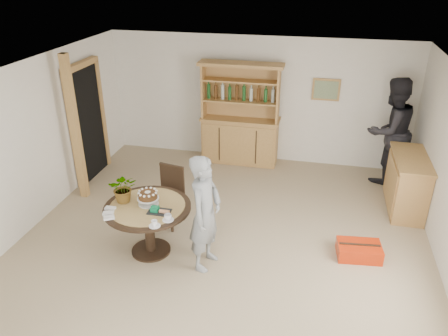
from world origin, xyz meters
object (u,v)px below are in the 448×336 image
at_px(dining_table, 148,215).
at_px(hutch, 240,130).
at_px(teen_boy, 205,213).
at_px(sideboard, 407,183).
at_px(red_suitcase, 359,251).
at_px(dining_chair, 169,191).
at_px(adult_person, 390,131).

bearing_deg(dining_table, hutch, 78.67).
distance_m(dining_table, teen_boy, 0.88).
relative_size(sideboard, dining_table, 1.05).
height_order(hutch, red_suitcase, hutch).
xyz_separation_m(sideboard, dining_chair, (-3.69, -1.24, 0.06)).
bearing_deg(red_suitcase, adult_person, 71.52).
bearing_deg(teen_boy, hutch, 13.97).
bearing_deg(red_suitcase, teen_boy, -169.26).
bearing_deg(dining_chair, sideboard, 29.94).
height_order(dining_table, adult_person, adult_person).
bearing_deg(teen_boy, dining_table, 94.12).
relative_size(adult_person, red_suitcase, 3.09).
height_order(hutch, dining_chair, hutch).
relative_size(sideboard, dining_chair, 1.33).
distance_m(hutch, teen_boy, 3.42).
bearing_deg(red_suitcase, sideboard, 56.55).
height_order(dining_chair, adult_person, adult_person).
bearing_deg(sideboard, red_suitcase, -117.23).
xyz_separation_m(teen_boy, red_suitcase, (2.06, 0.63, -0.71)).
distance_m(hutch, adult_person, 2.83).
height_order(hutch, adult_person, hutch).
xyz_separation_m(hutch, red_suitcase, (2.25, -2.78, -0.59)).
relative_size(hutch, teen_boy, 1.25).
xyz_separation_m(sideboard, teen_boy, (-2.85, -2.17, 0.34)).
bearing_deg(hutch, sideboard, -22.21).
bearing_deg(red_suitcase, dining_table, -175.93).
bearing_deg(dining_table, sideboard, 29.17).
bearing_deg(red_suitcase, hutch, 122.74).
xyz_separation_m(dining_table, adult_person, (3.46, 3.07, 0.38)).
distance_m(sideboard, dining_chair, 3.89).
xyz_separation_m(dining_table, red_suitcase, (2.91, 0.53, -0.50)).
relative_size(hutch, dining_chair, 2.16).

